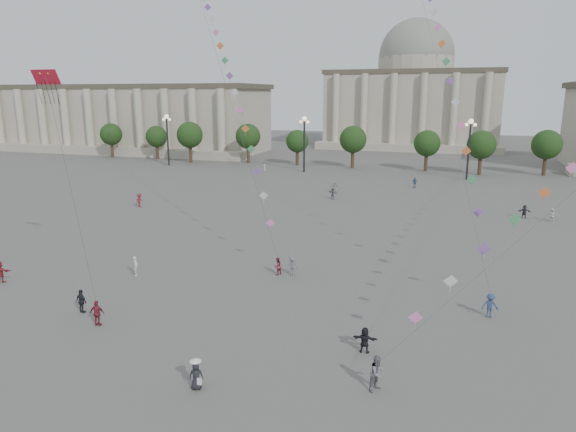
% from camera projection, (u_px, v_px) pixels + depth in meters
% --- Properties ---
extents(ground, '(360.00, 360.00, 0.00)m').
position_uv_depth(ground, '(210.00, 347.00, 30.71)').
color(ground, '#4E4C49').
rests_on(ground, ground).
extents(hall_west, '(84.00, 26.22, 17.20)m').
position_uv_depth(hall_west, '(117.00, 118.00, 138.40)').
color(hall_west, '#A79D8C').
rests_on(hall_west, ground).
extents(hall_central, '(48.30, 34.30, 35.50)m').
position_uv_depth(hall_central, '(414.00, 96.00, 146.73)').
color(hall_central, '#A79D8C').
rests_on(hall_central, ground).
extents(tree_row, '(137.12, 5.12, 8.00)m').
position_uv_depth(tree_row, '(388.00, 143.00, 101.48)').
color(tree_row, '#36291B').
rests_on(tree_row, ground).
extents(lamp_post_far_west, '(2.00, 0.90, 10.65)m').
position_uv_depth(lamp_post_far_west, '(167.00, 130.00, 107.41)').
color(lamp_post_far_west, '#262628').
rests_on(lamp_post_far_west, ground).
extents(lamp_post_mid_west, '(2.00, 0.90, 10.65)m').
position_uv_depth(lamp_post_mid_west, '(304.00, 134.00, 98.23)').
color(lamp_post_mid_west, '#262628').
rests_on(lamp_post_mid_west, ground).
extents(lamp_post_mid_east, '(2.00, 0.90, 10.65)m').
position_uv_depth(lamp_post_mid_east, '(470.00, 138.00, 89.05)').
color(lamp_post_mid_east, '#262628').
rests_on(lamp_post_mid_east, ground).
extents(person_crowd_0, '(1.06, 0.83, 1.67)m').
position_uv_depth(person_crowd_0, '(415.00, 182.00, 83.05)').
color(person_crowd_0, '#304F6D').
rests_on(person_crowd_0, ground).
extents(person_crowd_2, '(0.85, 1.29, 1.87)m').
position_uv_depth(person_crowd_2, '(139.00, 200.00, 68.56)').
color(person_crowd_2, maroon).
rests_on(person_crowd_2, ground).
extents(person_crowd_3, '(1.47, 0.52, 1.57)m').
position_uv_depth(person_crowd_3, '(365.00, 340.00, 29.94)').
color(person_crowd_3, black).
rests_on(person_crowd_3, ground).
extents(person_crowd_4, '(1.63, 1.19, 1.70)m').
position_uv_depth(person_crowd_4, '(334.00, 187.00, 79.07)').
color(person_crowd_4, '#B6B7B2').
rests_on(person_crowd_4, ground).
extents(person_crowd_6, '(1.15, 0.75, 1.67)m').
position_uv_depth(person_crowd_6, '(292.00, 266.00, 42.70)').
color(person_crowd_6, slate).
rests_on(person_crowd_6, ground).
extents(person_crowd_7, '(1.56, 0.81, 1.60)m').
position_uv_depth(person_crowd_7, '(552.00, 215.00, 60.95)').
color(person_crowd_7, white).
rests_on(person_crowd_7, ground).
extents(person_crowd_9, '(1.56, 0.68, 1.62)m').
position_uv_depth(person_crowd_9, '(524.00, 212.00, 62.52)').
color(person_crowd_9, '#232428').
rests_on(person_crowd_9, ground).
extents(person_crowd_10, '(0.72, 0.76, 1.74)m').
position_uv_depth(person_crowd_10, '(265.00, 169.00, 97.87)').
color(person_crowd_10, silver).
rests_on(person_crowd_10, ground).
extents(person_crowd_12, '(1.70, 1.18, 1.76)m').
position_uv_depth(person_crowd_12, '(333.00, 193.00, 73.74)').
color(person_crowd_12, slate).
rests_on(person_crowd_12, ground).
extents(person_crowd_13, '(0.60, 0.71, 1.66)m').
position_uv_depth(person_crowd_13, '(136.00, 266.00, 42.67)').
color(person_crowd_13, silver).
rests_on(person_crowd_13, ground).
extents(tourist_0, '(1.06, 0.53, 1.74)m').
position_uv_depth(tourist_0, '(97.00, 313.00, 33.40)').
color(tourist_0, maroon).
rests_on(tourist_0, ground).
extents(tourist_1, '(1.06, 0.64, 1.69)m').
position_uv_depth(tourist_1, '(82.00, 301.00, 35.39)').
color(tourist_1, black).
rests_on(tourist_1, ground).
extents(tourist_2, '(1.68, 0.79, 1.74)m').
position_uv_depth(tourist_2, '(0.00, 272.00, 41.15)').
color(tourist_2, maroon).
rests_on(tourist_2, ground).
extents(kite_flyer_0, '(0.85, 0.91, 1.50)m').
position_uv_depth(kite_flyer_0, '(278.00, 266.00, 42.92)').
color(kite_flyer_0, maroon).
rests_on(kite_flyer_0, ground).
extents(kite_flyer_1, '(1.20, 0.85, 1.70)m').
position_uv_depth(kite_flyer_1, '(490.00, 306.00, 34.65)').
color(kite_flyer_1, navy).
rests_on(kite_flyer_1, ground).
extents(kite_flyer_2, '(1.09, 1.16, 1.90)m').
position_uv_depth(kite_flyer_2, '(377.00, 373.00, 26.10)').
color(kite_flyer_2, slate).
rests_on(kite_flyer_2, ground).
extents(hat_person, '(0.85, 0.71, 1.69)m').
position_uv_depth(hat_person, '(196.00, 375.00, 26.20)').
color(hat_person, black).
rests_on(hat_person, ground).
extents(dragon_kite, '(4.34, 2.62, 16.40)m').
position_uv_depth(dragon_kite, '(47.00, 89.00, 36.30)').
color(dragon_kite, red).
rests_on(dragon_kite, ground).
extents(kite_train_west, '(26.97, 31.63, 58.22)m').
position_uv_depth(kite_train_west, '(208.00, 14.00, 57.62)').
color(kite_train_west, '#3F3F3F').
rests_on(kite_train_west, ground).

